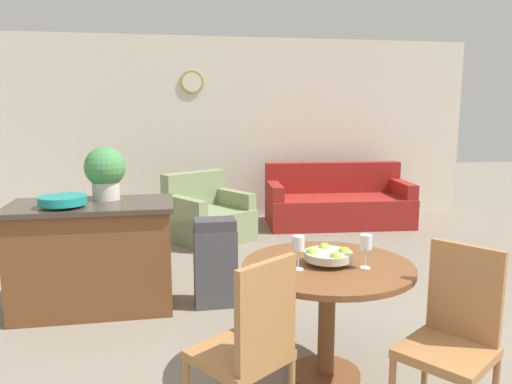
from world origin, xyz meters
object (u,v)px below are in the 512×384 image
(dining_table, at_px, (327,290))
(kitchen_island, at_px, (94,256))
(dining_chair_near_right, at_px, (454,331))
(armchair, at_px, (207,218))
(wine_glass_right, at_px, (366,243))
(couch, at_px, (337,204))
(trash_bin, at_px, (215,263))
(potted_plant, at_px, (105,171))
(fruit_bowl, at_px, (329,255))
(teal_bowl, at_px, (63,200))
(dining_chair_near_left, at_px, (250,343))
(wine_glass_left, at_px, (298,245))

(dining_table, distance_m, kitchen_island, 2.12)
(dining_chair_near_right, xyz_separation_m, armchair, (-0.95, 4.02, -0.24))
(dining_table, distance_m, wine_glass_right, 0.39)
(couch, bearing_deg, wine_glass_right, -102.91)
(kitchen_island, xyz_separation_m, couch, (3.06, 2.57, -0.16))
(kitchen_island, height_order, trash_bin, kitchen_island)
(potted_plant, bearing_deg, fruit_bowl, -47.29)
(couch, bearing_deg, teal_bowl, -135.64)
(dining_chair_near_left, bearing_deg, dining_chair_near_right, -38.96)
(kitchen_island, relative_size, potted_plant, 2.95)
(potted_plant, bearing_deg, wine_glass_left, -52.93)
(kitchen_island, bearing_deg, dining_chair_near_right, -43.83)
(wine_glass_left, xyz_separation_m, kitchen_island, (-1.36, 1.49, -0.44))
(wine_glass_right, height_order, kitchen_island, wine_glass_right)
(wine_glass_right, relative_size, kitchen_island, 0.15)
(potted_plant, bearing_deg, dining_chair_near_left, -66.83)
(wine_glass_left, bearing_deg, armchair, 93.82)
(trash_bin, distance_m, couch, 3.37)
(dining_chair_near_left, distance_m, trash_bin, 1.82)
(dining_table, distance_m, armchair, 3.50)
(armchair, bearing_deg, kitchen_island, -151.07)
(fruit_bowl, bearing_deg, teal_bowl, 143.79)
(dining_table, xyz_separation_m, wine_glass_left, (-0.21, -0.07, 0.32))
(dining_chair_near_left, bearing_deg, couch, 29.93)
(teal_bowl, bearing_deg, kitchen_island, 34.13)
(fruit_bowl, bearing_deg, trash_bin, 113.26)
(potted_plant, relative_size, trash_bin, 0.60)
(dining_chair_near_right, distance_m, wine_glass_left, 0.94)
(trash_bin, height_order, couch, couch)
(dining_chair_near_left, relative_size, wine_glass_right, 4.79)
(teal_bowl, bearing_deg, couch, 39.73)
(dining_chair_near_right, bearing_deg, dining_chair_near_left, 51.04)
(trash_bin, bearing_deg, potted_plant, 162.88)
(wine_glass_right, height_order, armchair, wine_glass_right)
(dining_table, bearing_deg, potted_plant, 132.66)
(potted_plant, bearing_deg, kitchen_island, -123.62)
(dining_table, xyz_separation_m, fruit_bowl, (0.00, 0.00, 0.22))
(dining_chair_near_right, distance_m, potted_plant, 2.98)
(dining_chair_near_right, bearing_deg, potted_plant, 6.88)
(wine_glass_right, xyz_separation_m, trash_bin, (-0.75, 1.42, -0.52))
(teal_bowl, relative_size, potted_plant, 0.82)
(wine_glass_left, distance_m, couch, 4.44)
(wine_glass_right, bearing_deg, potted_plant, 134.18)
(dining_chair_near_left, height_order, couch, dining_chair_near_left)
(dining_table, bearing_deg, wine_glass_left, -161.53)
(trash_bin, bearing_deg, fruit_bowl, -66.74)
(dining_chair_near_right, height_order, wine_glass_right, dining_chair_near_right)
(dining_chair_near_left, xyz_separation_m, potted_plant, (-0.89, 2.09, 0.62))
(wine_glass_left, height_order, teal_bowl, teal_bowl)
(armchair, bearing_deg, wine_glass_right, -112.10)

